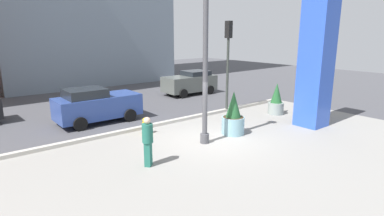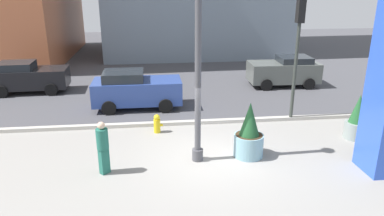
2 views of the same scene
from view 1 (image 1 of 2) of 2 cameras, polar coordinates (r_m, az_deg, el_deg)
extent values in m
plane|color=#47474C|center=(16.08, -6.34, -2.22)|extent=(60.00, 60.00, 0.00)
cube|color=gray|center=(11.72, 9.86, -8.39)|extent=(18.00, 10.00, 0.02)
cube|color=#B7B2A8|center=(15.35, -4.58, -2.64)|extent=(18.00, 0.24, 0.16)
cylinder|color=#4C4C51|center=(12.68, 2.31, -5.54)|extent=(0.36, 0.36, 0.40)
cylinder|color=#4C4C51|center=(12.05, 2.44, 7.45)|extent=(0.20, 0.20, 6.13)
cube|color=blue|center=(15.60, 21.69, 7.98)|extent=(1.21, 1.21, 6.18)
cylinder|color=gray|center=(17.73, 15.01, -0.05)|extent=(0.84, 0.84, 0.65)
cylinder|color=#382819|center=(17.67, 15.06, 0.90)|extent=(0.77, 0.77, 0.04)
cone|color=#235B2D|center=(17.56, 15.17, 2.66)|extent=(0.61, 0.61, 1.06)
cylinder|color=#7AA8B7|center=(13.84, 7.47, -3.18)|extent=(0.99, 0.99, 0.78)
cylinder|color=#382819|center=(13.74, 7.51, -1.71)|extent=(0.91, 0.91, 0.04)
cone|color=#1E4C28|center=(13.60, 7.59, 0.67)|extent=(0.66, 0.66, 1.13)
cylinder|color=gold|center=(13.90, -8.47, -3.63)|extent=(0.26, 0.26, 0.55)
sphere|color=gold|center=(13.80, -8.52, -2.22)|extent=(0.24, 0.24, 0.24)
cylinder|color=gold|center=(13.97, -7.88, -3.40)|extent=(0.12, 0.10, 0.10)
cylinder|color=#333833|center=(17.48, 6.47, 5.84)|extent=(0.14, 0.14, 4.07)
cube|color=black|center=(17.33, 6.69, 14.01)|extent=(0.28, 0.32, 0.90)
sphere|color=yellow|center=(17.45, 6.26, 13.13)|extent=(0.18, 0.18, 0.18)
cube|color=#2D4793|center=(16.20, -16.71, 0.30)|extent=(4.04, 1.81, 1.05)
cube|color=#1E2328|center=(15.84, -18.91, 2.58)|extent=(1.82, 1.58, 0.43)
cylinder|color=black|center=(17.58, -13.96, -0.11)|extent=(0.64, 0.22, 0.64)
cylinder|color=black|center=(16.01, -11.24, -1.29)|extent=(0.64, 0.22, 0.64)
cylinder|color=black|center=(16.74, -21.73, -1.36)|extent=(0.64, 0.22, 0.64)
cylinder|color=black|center=(15.08, -19.69, -2.75)|extent=(0.64, 0.22, 0.64)
cube|color=#565B56|center=(22.69, -0.47, 4.53)|extent=(3.90, 1.90, 1.07)
cube|color=#1E2328|center=(22.94, 0.69, 6.39)|extent=(1.78, 1.63, 0.34)
cylinder|color=black|center=(21.37, -1.60, 2.65)|extent=(0.65, 0.24, 0.64)
cylinder|color=black|center=(22.83, -4.22, 3.31)|extent=(0.65, 0.24, 0.64)
cylinder|color=black|center=(22.82, 3.28, 3.32)|extent=(0.65, 0.24, 0.64)
cylinder|color=black|center=(24.19, 0.53, 3.92)|extent=(0.65, 0.24, 0.64)
cube|color=#236656|center=(10.58, -7.98, -8.33)|extent=(0.34, 0.33, 0.84)
cylinder|color=#236656|center=(10.33, -8.11, -4.55)|extent=(0.51, 0.51, 0.63)
sphere|color=beige|center=(10.21, -8.19, -2.27)|extent=(0.23, 0.23, 0.23)
camera|label=2|loc=(6.78, 68.26, 15.67)|focal=33.89mm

